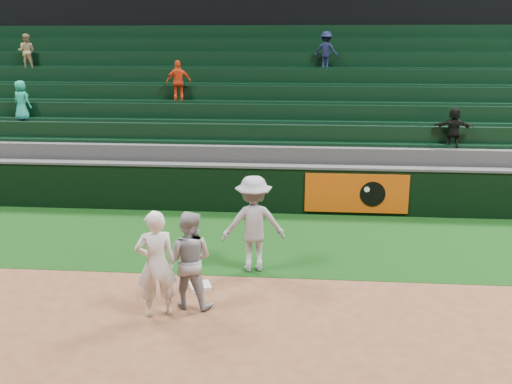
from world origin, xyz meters
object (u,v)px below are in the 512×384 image
base_coach (253,224)px  first_baseman (156,264)px  first_base (200,286)px  baserunner (189,260)px

base_coach → first_baseman: bearing=44.2°
first_base → baserunner: bearing=-93.2°
first_baseman → baserunner: (0.46, 0.38, -0.06)m
first_baseman → baserunner: bearing=-160.2°
first_base → base_coach: (0.88, 0.96, 0.90)m
first_baseman → base_coach: bearing=-143.8°
first_baseman → baserunner: 0.60m
first_base → base_coach: base_coach is taller
first_base → first_baseman: size_ratio=0.20×
baserunner → base_coach: bearing=-110.8°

